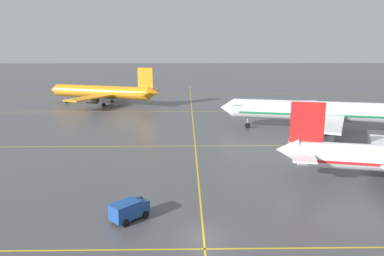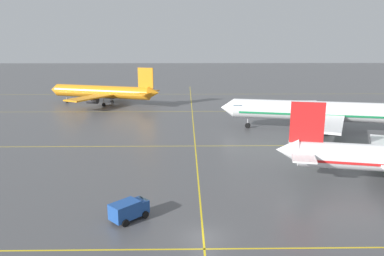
% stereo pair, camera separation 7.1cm
% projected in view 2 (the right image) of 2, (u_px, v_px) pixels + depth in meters
% --- Properties ---
extents(ground_plane, '(600.00, 600.00, 0.00)m').
position_uv_depth(ground_plane, '(203.00, 238.00, 35.25)').
color(ground_plane, '#4C4C4F').
extents(airliner_second_row, '(40.34, 34.28, 12.64)m').
position_uv_depth(airliner_second_row, '(318.00, 111.00, 76.26)').
color(airliner_second_row, white).
rests_on(airliner_second_row, ground).
extents(airliner_third_row, '(35.56, 30.39, 11.31)m').
position_uv_depth(airliner_third_row, '(103.00, 92.00, 109.09)').
color(airliner_third_row, orange).
rests_on(airliner_third_row, ground).
extents(taxiway_markings, '(151.78, 149.39, 0.01)m').
position_uv_depth(taxiway_markings, '(193.00, 125.00, 82.88)').
color(taxiway_markings, yellow).
rests_on(taxiway_markings, ground).
extents(service_truck_red_van, '(4.21, 4.20, 2.10)m').
position_uv_depth(service_truck_red_van, '(129.00, 209.00, 38.60)').
color(service_truck_red_van, '#1E4793').
rests_on(service_truck_red_van, ground).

